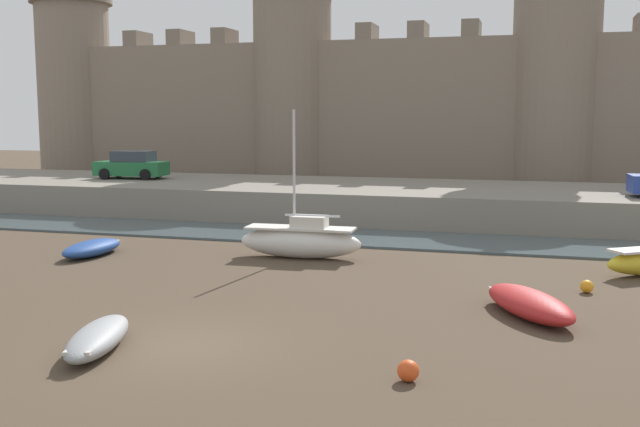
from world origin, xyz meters
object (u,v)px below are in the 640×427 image
object	(u,v)px
mooring_buoy_near_channel	(408,371)
rowboat_foreground_left	(98,337)
car_quay_centre_west	(132,165)
rowboat_midflat_centre	(529,303)
mooring_buoy_near_shore	(587,286)
rowboat_near_channel_left	(92,248)
sailboat_foreground_centre	(301,240)

from	to	relation	value
mooring_buoy_near_channel	rowboat_foreground_left	bearing A→B (deg)	179.88
rowboat_foreground_left	car_quay_centre_west	bearing A→B (deg)	118.53
rowboat_midflat_centre	mooring_buoy_near_shore	world-z (taller)	rowboat_midflat_centre
rowboat_midflat_centre	rowboat_near_channel_left	xyz separation A→B (m)	(-16.23, 4.34, -0.06)
rowboat_near_channel_left	sailboat_foreground_centre	bearing A→B (deg)	13.29
rowboat_midflat_centre	rowboat_near_channel_left	size ratio (longest dim) A/B	1.22
mooring_buoy_near_shore	mooring_buoy_near_channel	bearing A→B (deg)	-113.53
rowboat_midflat_centre	mooring_buoy_near_shore	bearing A→B (deg)	63.30
sailboat_foreground_centre	mooring_buoy_near_shore	bearing A→B (deg)	-16.07
sailboat_foreground_centre	mooring_buoy_near_channel	distance (m)	13.45
rowboat_near_channel_left	sailboat_foreground_centre	size ratio (longest dim) A/B	0.58
sailboat_foreground_centre	rowboat_midflat_centre	bearing A→B (deg)	-36.38
mooring_buoy_near_channel	car_quay_centre_west	size ratio (longest dim) A/B	0.11
rowboat_midflat_centre	rowboat_foreground_left	bearing A→B (deg)	-148.70
sailboat_foreground_centre	car_quay_centre_west	bearing A→B (deg)	139.28
rowboat_midflat_centre	rowboat_foreground_left	distance (m)	11.11
rowboat_foreground_left	mooring_buoy_near_shore	distance (m)	14.37
rowboat_foreground_left	sailboat_foreground_centre	xyz separation A→B (m)	(1.09, 11.96, 0.36)
rowboat_midflat_centre	rowboat_foreground_left	xyz separation A→B (m)	(-9.49, -5.77, -0.06)
rowboat_foreground_left	sailboat_foreground_centre	distance (m)	12.02
rowboat_foreground_left	sailboat_foreground_centre	bearing A→B (deg)	84.80
rowboat_midflat_centre	sailboat_foreground_centre	xyz separation A→B (m)	(-8.40, 6.19, 0.30)
rowboat_near_channel_left	rowboat_foreground_left	bearing A→B (deg)	-56.33
rowboat_foreground_left	car_quay_centre_west	xyz separation A→B (m)	(-13.18, 24.25, 2.12)
rowboat_foreground_left	mooring_buoy_near_channel	world-z (taller)	rowboat_foreground_left
mooring_buoy_near_shore	car_quay_centre_west	bearing A→B (deg)	148.04
rowboat_foreground_left	rowboat_near_channel_left	world-z (taller)	rowboat_near_channel_left
rowboat_near_channel_left	sailboat_foreground_centre	xyz separation A→B (m)	(7.83, 1.85, 0.36)
rowboat_near_channel_left	mooring_buoy_near_channel	size ratio (longest dim) A/B	7.17
rowboat_near_channel_left	rowboat_midflat_centre	bearing A→B (deg)	-14.98
rowboat_foreground_left	sailboat_foreground_centre	size ratio (longest dim) A/B	0.63
sailboat_foreground_centre	car_quay_centre_west	xyz separation A→B (m)	(-14.27, 12.28, 1.76)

